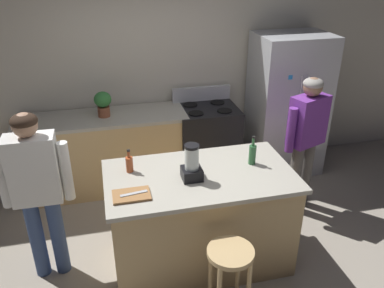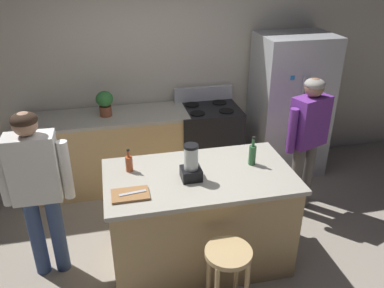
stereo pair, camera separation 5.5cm
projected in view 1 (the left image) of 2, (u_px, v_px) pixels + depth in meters
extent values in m
plane|color=#9E9384|center=(199.00, 258.00, 3.88)|extent=(14.00, 14.00, 0.00)
cube|color=beige|center=(161.00, 70.00, 4.97)|extent=(8.00, 0.10, 2.70)
cube|color=tan|center=(200.00, 220.00, 3.67)|extent=(1.60, 0.87, 0.92)
cube|color=#B2AD9E|center=(200.00, 176.00, 3.46)|extent=(1.66, 0.93, 0.04)
cube|color=tan|center=(105.00, 154.00, 4.85)|extent=(2.00, 0.64, 0.92)
cube|color=#B2AD9E|center=(101.00, 118.00, 4.64)|extent=(2.00, 0.64, 0.04)
cube|color=#B7BABF|center=(287.00, 105.00, 5.11)|extent=(0.90, 0.70, 1.81)
cylinder|color=#B7BABF|center=(298.00, 109.00, 4.74)|extent=(0.02, 0.02, 0.82)
cylinder|color=#B7BABF|center=(304.00, 108.00, 4.75)|extent=(0.02, 0.02, 0.82)
cube|color=#268CD8|center=(306.00, 108.00, 4.77)|extent=(0.05, 0.01, 0.05)
cube|color=#268CD8|center=(290.00, 77.00, 4.54)|extent=(0.05, 0.01, 0.05)
cube|color=#268CD8|center=(290.00, 117.00, 4.78)|extent=(0.05, 0.01, 0.05)
cube|color=black|center=(206.00, 143.00, 5.09)|extent=(0.76, 0.64, 0.96)
cube|color=black|center=(213.00, 158.00, 4.83)|extent=(0.60, 0.01, 0.24)
cube|color=#B7BABF|center=(201.00, 94.00, 5.09)|extent=(0.76, 0.06, 0.18)
cylinder|color=black|center=(196.00, 113.00, 4.71)|extent=(0.18, 0.18, 0.01)
cylinder|color=black|center=(225.00, 111.00, 4.78)|extent=(0.18, 0.18, 0.01)
cylinder|color=black|center=(190.00, 105.00, 4.97)|extent=(0.18, 0.18, 0.01)
cylinder|color=black|center=(217.00, 102.00, 5.04)|extent=(0.18, 0.18, 0.01)
cylinder|color=#384C7A|center=(37.00, 238.00, 3.53)|extent=(0.13, 0.13, 0.81)
cylinder|color=#384C7A|center=(58.00, 235.00, 3.56)|extent=(0.13, 0.13, 0.81)
cube|color=white|center=(34.00, 169.00, 3.23)|extent=(0.40, 0.22, 0.60)
cylinder|color=white|center=(2.00, 178.00, 3.20)|extent=(0.09, 0.09, 0.54)
cylinder|color=white|center=(66.00, 171.00, 3.31)|extent=(0.09, 0.09, 0.54)
sphere|color=tan|center=(24.00, 125.00, 3.06)|extent=(0.20, 0.20, 0.20)
ellipsoid|color=#332319|center=(24.00, 121.00, 3.04)|extent=(0.21, 0.21, 0.12)
cylinder|color=#66605B|center=(306.00, 173.00, 4.53)|extent=(0.17, 0.17, 0.82)
cylinder|color=#66605B|center=(295.00, 178.00, 4.44)|extent=(0.17, 0.17, 0.82)
cube|color=#723399|center=(308.00, 120.00, 4.18)|extent=(0.45, 0.35, 0.54)
cylinder|color=#723399|center=(323.00, 120.00, 4.33)|extent=(0.12, 0.12, 0.49)
cylinder|color=#723399|center=(291.00, 130.00, 4.07)|extent=(0.12, 0.12, 0.49)
sphere|color=#8C664C|center=(313.00, 87.00, 4.01)|extent=(0.26, 0.26, 0.20)
ellipsoid|color=gray|center=(313.00, 84.00, 4.00)|extent=(0.27, 0.27, 0.12)
cylinder|color=tan|center=(231.00, 252.00, 2.95)|extent=(0.36, 0.36, 0.04)
cylinder|color=tan|center=(210.00, 279.00, 3.19)|extent=(0.04, 0.04, 0.67)
cylinder|color=tan|center=(238.00, 274.00, 3.24)|extent=(0.04, 0.04, 0.67)
cylinder|color=brown|center=(104.00, 111.00, 4.61)|extent=(0.14, 0.14, 0.12)
ellipsoid|color=#337A38|center=(103.00, 99.00, 4.55)|extent=(0.20, 0.20, 0.18)
cube|color=black|center=(192.00, 174.00, 3.36)|extent=(0.17, 0.17, 0.10)
cylinder|color=silver|center=(192.00, 158.00, 3.30)|extent=(0.12, 0.12, 0.20)
cylinder|color=black|center=(192.00, 146.00, 3.25)|extent=(0.12, 0.12, 0.02)
cylinder|color=#2D6638|center=(252.00, 155.00, 3.58)|extent=(0.07, 0.07, 0.18)
cylinder|color=#2D6638|center=(253.00, 142.00, 3.52)|extent=(0.03, 0.03, 0.08)
cylinder|color=black|center=(254.00, 137.00, 3.50)|extent=(0.03, 0.03, 0.02)
cylinder|color=#B24C26|center=(129.00, 165.00, 3.46)|extent=(0.06, 0.06, 0.14)
cylinder|color=#B24C26|center=(129.00, 154.00, 3.42)|extent=(0.02, 0.02, 0.06)
cylinder|color=black|center=(128.00, 151.00, 3.40)|extent=(0.03, 0.03, 0.02)
cube|color=#9E6B3D|center=(131.00, 195.00, 3.14)|extent=(0.30, 0.20, 0.02)
cube|color=#B7BABF|center=(134.00, 193.00, 3.14)|extent=(0.22, 0.06, 0.01)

